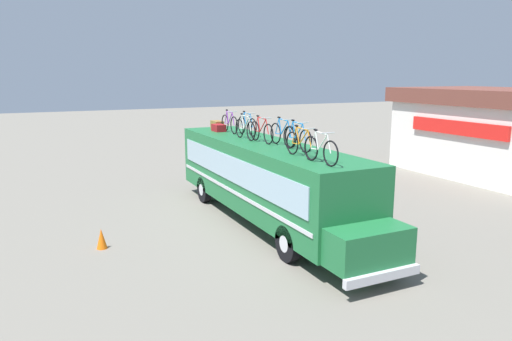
{
  "coord_description": "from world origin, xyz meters",
  "views": [
    {
      "loc": [
        15.12,
        -7.53,
        5.37
      ],
      "look_at": [
        -0.57,
        0.0,
        1.81
      ],
      "focal_mm": 33.09,
      "sensor_mm": 36.0,
      "label": 1
    }
  ],
  "objects_px": {
    "luggage_bag_1": "(217,125)",
    "rooftop_bicycle_3": "(245,129)",
    "rooftop_bicycle_4": "(261,131)",
    "rooftop_bicycle_6": "(297,138)",
    "rooftop_bicycle_5": "(283,134)",
    "rooftop_bicycle_7": "(301,144)",
    "luggage_bag_2": "(219,128)",
    "bus": "(265,177)",
    "traffic_cone": "(102,239)",
    "rooftop_bicycle_2": "(247,125)",
    "rooftop_bicycle_8": "(320,150)",
    "rooftop_bicycle_1": "(229,123)"
  },
  "relations": [
    {
      "from": "bus",
      "to": "rooftop_bicycle_4",
      "type": "xyz_separation_m",
      "value": [
        -0.2,
        -0.06,
        1.65
      ]
    },
    {
      "from": "rooftop_bicycle_4",
      "to": "rooftop_bicycle_7",
      "type": "xyz_separation_m",
      "value": [
        3.28,
        -0.31,
        -0.01
      ]
    },
    {
      "from": "rooftop_bicycle_1",
      "to": "rooftop_bicycle_4",
      "type": "bearing_deg",
      "value": -1.12
    },
    {
      "from": "luggage_bag_1",
      "to": "rooftop_bicycle_3",
      "type": "height_order",
      "value": "rooftop_bicycle_3"
    },
    {
      "from": "bus",
      "to": "rooftop_bicycle_6",
      "type": "relative_size",
      "value": 6.94
    },
    {
      "from": "rooftop_bicycle_6",
      "to": "rooftop_bicycle_7",
      "type": "distance_m",
      "value": 1.25
    },
    {
      "from": "rooftop_bicycle_2",
      "to": "rooftop_bicycle_8",
      "type": "relative_size",
      "value": 1.05
    },
    {
      "from": "luggage_bag_1",
      "to": "rooftop_bicycle_8",
      "type": "xyz_separation_m",
      "value": [
        8.97,
        -0.42,
        0.2
      ]
    },
    {
      "from": "rooftop_bicycle_7",
      "to": "traffic_cone",
      "type": "bearing_deg",
      "value": -118.12
    },
    {
      "from": "rooftop_bicycle_1",
      "to": "rooftop_bicycle_8",
      "type": "distance_m",
      "value": 7.55
    },
    {
      "from": "luggage_bag_2",
      "to": "rooftop_bicycle_8",
      "type": "bearing_deg",
      "value": -1.39
    },
    {
      "from": "rooftop_bicycle_2",
      "to": "rooftop_bicycle_6",
      "type": "xyz_separation_m",
      "value": [
        4.29,
        -0.19,
        0.01
      ]
    },
    {
      "from": "rooftop_bicycle_4",
      "to": "rooftop_bicycle_5",
      "type": "relative_size",
      "value": 1.0
    },
    {
      "from": "rooftop_bicycle_6",
      "to": "traffic_cone",
      "type": "distance_m",
      "value": 6.94
    },
    {
      "from": "rooftop_bicycle_4",
      "to": "rooftop_bicycle_3",
      "type": "bearing_deg",
      "value": -170.64
    },
    {
      "from": "rooftop_bicycle_1",
      "to": "rooftop_bicycle_8",
      "type": "bearing_deg",
      "value": -3.19
    },
    {
      "from": "rooftop_bicycle_3",
      "to": "rooftop_bicycle_4",
      "type": "bearing_deg",
      "value": 9.36
    },
    {
      "from": "luggage_bag_1",
      "to": "rooftop_bicycle_4",
      "type": "bearing_deg",
      "value": -0.79
    },
    {
      "from": "luggage_bag_2",
      "to": "rooftop_bicycle_3",
      "type": "xyz_separation_m",
      "value": [
        2.79,
        -0.01,
        0.25
      ]
    },
    {
      "from": "rooftop_bicycle_6",
      "to": "rooftop_bicycle_8",
      "type": "bearing_deg",
      "value": -14.42
    },
    {
      "from": "rooftop_bicycle_8",
      "to": "bus",
      "type": "bearing_deg",
      "value": 174.24
    },
    {
      "from": "rooftop_bicycle_4",
      "to": "rooftop_bicycle_5",
      "type": "xyz_separation_m",
      "value": [
        1.06,
        0.3,
        0.01
      ]
    },
    {
      "from": "rooftop_bicycle_1",
      "to": "rooftop_bicycle_2",
      "type": "bearing_deg",
      "value": 18.99
    },
    {
      "from": "bus",
      "to": "rooftop_bicycle_7",
      "type": "relative_size",
      "value": 6.92
    },
    {
      "from": "rooftop_bicycle_3",
      "to": "bus",
      "type": "bearing_deg",
      "value": 10.76
    },
    {
      "from": "traffic_cone",
      "to": "rooftop_bicycle_4",
      "type": "bearing_deg",
      "value": 93.63
    },
    {
      "from": "bus",
      "to": "rooftop_bicycle_1",
      "type": "relative_size",
      "value": 7.18
    },
    {
      "from": "bus",
      "to": "luggage_bag_2",
      "type": "height_order",
      "value": "luggage_bag_2"
    },
    {
      "from": "rooftop_bicycle_2",
      "to": "rooftop_bicycle_4",
      "type": "xyz_separation_m",
      "value": [
        2.15,
        -0.41,
        0.0
      ]
    },
    {
      "from": "luggage_bag_2",
      "to": "rooftop_bicycle_6",
      "type": "relative_size",
      "value": 0.41
    },
    {
      "from": "rooftop_bicycle_2",
      "to": "rooftop_bicycle_7",
      "type": "relative_size",
      "value": 0.99
    },
    {
      "from": "rooftop_bicycle_3",
      "to": "rooftop_bicycle_4",
      "type": "xyz_separation_m",
      "value": [
        1.05,
        0.17,
        0.0
      ]
    },
    {
      "from": "luggage_bag_1",
      "to": "luggage_bag_2",
      "type": "distance_m",
      "value": 0.79
    },
    {
      "from": "luggage_bag_1",
      "to": "rooftop_bicycle_4",
      "type": "xyz_separation_m",
      "value": [
        4.59,
        -0.06,
        0.21
      ]
    },
    {
      "from": "bus",
      "to": "rooftop_bicycle_3",
      "type": "xyz_separation_m",
      "value": [
        -1.24,
        -0.24,
        1.65
      ]
    },
    {
      "from": "luggage_bag_2",
      "to": "rooftop_bicycle_1",
      "type": "height_order",
      "value": "rooftop_bicycle_1"
    },
    {
      "from": "rooftop_bicycle_3",
      "to": "rooftop_bicycle_5",
      "type": "height_order",
      "value": "rooftop_bicycle_5"
    },
    {
      "from": "bus",
      "to": "rooftop_bicycle_4",
      "type": "bearing_deg",
      "value": -162.02
    },
    {
      "from": "rooftop_bicycle_5",
      "to": "traffic_cone",
      "type": "height_order",
      "value": "rooftop_bicycle_5"
    },
    {
      "from": "rooftop_bicycle_3",
      "to": "rooftop_bicycle_7",
      "type": "relative_size",
      "value": 0.99
    },
    {
      "from": "luggage_bag_1",
      "to": "rooftop_bicycle_8",
      "type": "height_order",
      "value": "rooftop_bicycle_8"
    },
    {
      "from": "rooftop_bicycle_1",
      "to": "rooftop_bicycle_4",
      "type": "distance_m",
      "value": 3.16
    },
    {
      "from": "rooftop_bicycle_4",
      "to": "rooftop_bicycle_6",
      "type": "xyz_separation_m",
      "value": [
        2.14,
        0.22,
        0.01
      ]
    },
    {
      "from": "rooftop_bicycle_3",
      "to": "luggage_bag_1",
      "type": "bearing_deg",
      "value": 176.19
    },
    {
      "from": "rooftop_bicycle_6",
      "to": "rooftop_bicycle_8",
      "type": "relative_size",
      "value": 1.06
    },
    {
      "from": "rooftop_bicycle_4",
      "to": "rooftop_bicycle_6",
      "type": "height_order",
      "value": "rooftop_bicycle_6"
    },
    {
      "from": "luggage_bag_1",
      "to": "rooftop_bicycle_2",
      "type": "xyz_separation_m",
      "value": [
        2.44,
        0.35,
        0.21
      ]
    },
    {
      "from": "luggage_bag_1",
      "to": "rooftop_bicycle_4",
      "type": "relative_size",
      "value": 0.42
    },
    {
      "from": "rooftop_bicycle_4",
      "to": "rooftop_bicycle_7",
      "type": "bearing_deg",
      "value": -5.38
    },
    {
      "from": "rooftop_bicycle_3",
      "to": "rooftop_bicycle_2",
      "type": "bearing_deg",
      "value": 152.08
    }
  ]
}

